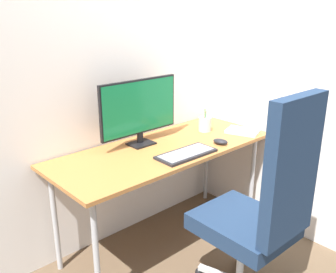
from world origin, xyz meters
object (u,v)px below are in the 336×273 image
(monitor, at_px, (139,109))
(keyboard, at_px, (186,154))
(office_chair, at_px, (263,206))
(notebook, at_px, (243,131))
(pen_holder, at_px, (205,124))
(mouse, at_px, (220,142))

(monitor, xyz_separation_m, keyboard, (0.09, -0.36, -0.25))
(office_chair, xyz_separation_m, monitor, (-0.07, 0.97, 0.36))
(office_chair, distance_m, keyboard, 0.62)
(monitor, bearing_deg, keyboard, -76.08)
(notebook, bearing_deg, keyboard, 162.93)
(pen_holder, bearing_deg, office_chair, -119.36)
(office_chair, height_order, notebook, office_chair)
(office_chair, relative_size, notebook, 5.35)
(monitor, xyz_separation_m, notebook, (0.73, -0.33, -0.24))
(keyboard, distance_m, mouse, 0.32)
(monitor, bearing_deg, office_chair, -86.13)
(office_chair, relative_size, mouse, 11.85)
(monitor, distance_m, mouse, 0.61)
(office_chair, height_order, monitor, office_chair)
(office_chair, relative_size, pen_holder, 7.00)
(keyboard, relative_size, notebook, 1.73)
(keyboard, bearing_deg, notebook, 2.91)
(office_chair, xyz_separation_m, mouse, (0.34, 0.59, 0.13))
(monitor, distance_m, notebook, 0.84)
(mouse, xyz_separation_m, pen_holder, (0.14, 0.27, 0.04))
(mouse, height_order, pen_holder, pen_holder)
(mouse, bearing_deg, office_chair, -134.33)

